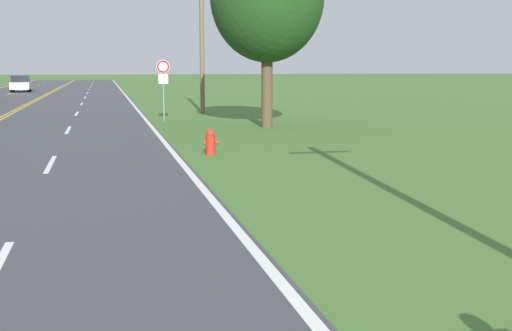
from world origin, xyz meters
The scene contains 4 objects.
fire_hydrant centered at (7.65, 17.37, 0.37)m, with size 0.43×0.27×0.73m.
traffic_sign centered at (7.45, 29.00, 2.08)m, with size 0.60×0.10×2.75m.
utility_pole_midground centered at (9.91, 33.46, 4.63)m, with size 1.80×0.24×8.94m.
car_white_van_mid_far centered at (-2.89, 65.55, 0.84)m, with size 1.94×4.18×1.59m.
Camera 1 is at (4.75, -0.31, 2.46)m, focal length 45.00 mm.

